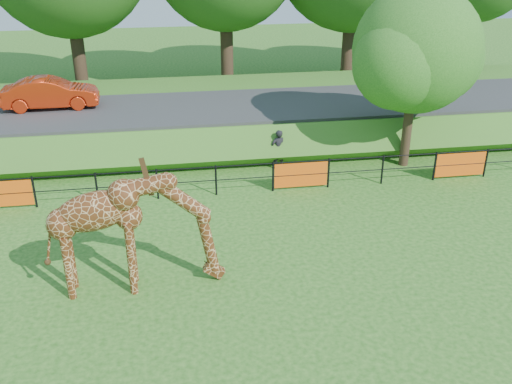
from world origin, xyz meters
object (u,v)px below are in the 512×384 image
(visitor, at_px, (278,149))
(giraffe, at_px, (135,233))
(car_red, at_px, (51,93))
(tree_east, at_px, (418,54))

(visitor, bearing_deg, giraffe, 37.62)
(car_red, distance_m, tree_east, 15.02)
(giraffe, distance_m, tree_east, 12.49)
(giraffe, xyz_separation_m, visitor, (5.08, 7.26, -0.81))
(giraffe, bearing_deg, tree_east, 33.76)
(visitor, bearing_deg, car_red, -45.41)
(tree_east, bearing_deg, giraffe, -145.88)
(car_red, height_order, tree_east, tree_east)
(giraffe, distance_m, visitor, 8.89)
(giraffe, relative_size, car_red, 1.12)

